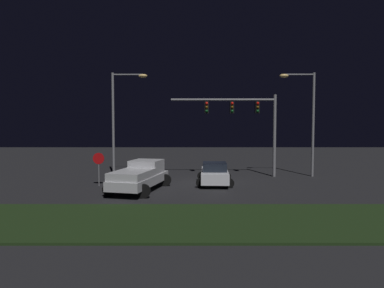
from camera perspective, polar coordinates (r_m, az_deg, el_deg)
The scene contains 8 objects.
ground_plane at distance 23.61m, azimuth 2.83°, elevation -6.69°, with size 80.00×80.00×0.00m, color black.
grass_median at distance 14.19m, azimuth 4.66°, elevation -13.07°, with size 21.92×5.53×0.10m, color black.
pickup_truck at distance 20.91m, azimuth -8.65°, elevation -5.21°, with size 3.71×5.72×1.80m.
car_sedan at distance 22.98m, azimuth 4.12°, elevation -5.09°, with size 2.61×4.48×1.51m.
traffic_signal_gantry at distance 26.47m, azimuth 9.17°, elevation 4.97°, with size 8.32×0.56×6.50m.
street_lamp_left at distance 27.55m, azimuth -12.06°, elevation 5.60°, with size 2.90×0.44×8.32m.
street_lamp_right at distance 27.79m, azimuth 19.33°, elevation 5.36°, with size 2.82×0.44×8.23m.
stop_sign at distance 23.00m, azimuth -15.60°, elevation -3.13°, with size 0.76×0.08×2.23m.
Camera 1 is at (-1.07, -23.25, 3.98)m, focal length 30.90 mm.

